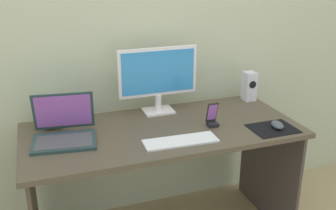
% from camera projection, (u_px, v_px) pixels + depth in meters
% --- Properties ---
extents(wall_back, '(6.00, 0.04, 2.50)m').
position_uv_depth(wall_back, '(140.00, 24.00, 2.34)').
color(wall_back, beige).
rests_on(wall_back, ground_plane).
extents(desk, '(1.51, 0.68, 0.74)m').
position_uv_depth(desk, '(162.00, 152.00, 2.21)').
color(desk, brown).
rests_on(desk, ground_plane).
extents(monitor, '(0.48, 0.14, 0.40)m').
position_uv_depth(monitor, '(158.00, 77.00, 2.31)').
color(monitor, white).
rests_on(monitor, desk).
extents(speaker_right, '(0.07, 0.08, 0.19)m').
position_uv_depth(speaker_right, '(249.00, 86.00, 2.55)').
color(speaker_right, silver).
rests_on(speaker_right, desk).
extents(laptop, '(0.35, 0.32, 0.23)m').
position_uv_depth(laptop, '(64.00, 131.00, 2.00)').
color(laptop, '#273F40').
rests_on(laptop, desk).
extents(fishbowl, '(0.16, 0.16, 0.16)m').
position_uv_depth(fishbowl, '(52.00, 113.00, 2.16)').
color(fishbowl, silver).
rests_on(fishbowl, desk).
extents(keyboard_external, '(0.39, 0.14, 0.01)m').
position_uv_depth(keyboard_external, '(181.00, 141.00, 1.99)').
color(keyboard_external, white).
rests_on(keyboard_external, desk).
extents(mousepad, '(0.25, 0.20, 0.00)m').
position_uv_depth(mousepad, '(273.00, 128.00, 2.15)').
color(mousepad, black).
rests_on(mousepad, desk).
extents(mouse, '(0.08, 0.11, 0.04)m').
position_uv_depth(mouse, '(277.00, 125.00, 2.14)').
color(mouse, '#484B53').
rests_on(mouse, mousepad).
extents(phone_in_dock, '(0.06, 0.06, 0.14)m').
position_uv_depth(phone_in_dock, '(212.00, 118.00, 2.17)').
color(phone_in_dock, black).
rests_on(phone_in_dock, desk).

